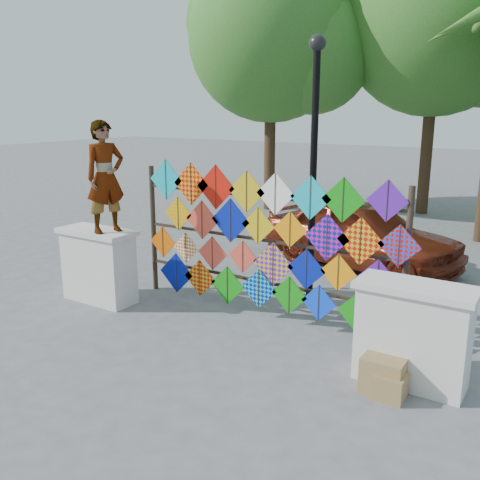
# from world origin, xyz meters

# --- Properties ---
(ground) EXTENTS (80.00, 80.00, 0.00)m
(ground) POSITION_xyz_m (0.00, 0.00, 0.00)
(ground) COLOR gray
(ground) RESTS_ON ground
(parapet_left) EXTENTS (1.40, 0.65, 1.28)m
(parapet_left) POSITION_xyz_m (-2.70, -0.20, 0.65)
(parapet_left) COLOR white
(parapet_left) RESTS_ON ground
(parapet_right) EXTENTS (1.40, 0.65, 1.28)m
(parapet_right) POSITION_xyz_m (2.70, -0.20, 0.65)
(parapet_right) COLOR white
(parapet_right) RESTS_ON ground
(kite_rack) EXTENTS (4.96, 0.24, 2.44)m
(kite_rack) POSITION_xyz_m (0.07, 0.73, 1.24)
(kite_rack) COLOR #2F231A
(kite_rack) RESTS_ON ground
(tree_west) EXTENTS (5.85, 5.20, 8.01)m
(tree_west) POSITION_xyz_m (-4.40, 9.03, 5.38)
(tree_west) COLOR #41311C
(tree_west) RESTS_ON ground
(tree_mid) EXTENTS (6.30, 5.60, 8.61)m
(tree_mid) POSITION_xyz_m (0.11, 11.03, 5.77)
(tree_mid) COLOR #41311C
(tree_mid) RESTS_ON ground
(vendor_woman) EXTENTS (0.62, 0.77, 1.84)m
(vendor_woman) POSITION_xyz_m (-2.40, -0.20, 2.20)
(vendor_woman) COLOR #99999E
(vendor_woman) RESTS_ON parapet_left
(sedan) EXTENTS (4.54, 2.57, 1.46)m
(sedan) POSITION_xyz_m (0.40, 4.26, 0.73)
(sedan) COLOR maroon
(sedan) RESTS_ON ground
(lamppost) EXTENTS (0.28, 0.28, 4.46)m
(lamppost) POSITION_xyz_m (0.30, 2.00, 2.69)
(lamppost) COLOR black
(lamppost) RESTS_ON ground
(cardboard_box_near) EXTENTS (0.50, 0.44, 0.44)m
(cardboard_box_near) POSITION_xyz_m (2.49, -0.56, 0.22)
(cardboard_box_near) COLOR #A3874F
(cardboard_box_near) RESTS_ON ground
(cardboard_box_far) EXTENTS (0.35, 0.32, 0.30)m
(cardboard_box_far) POSITION_xyz_m (2.61, -0.69, 0.15)
(cardboard_box_far) COLOR #A3874F
(cardboard_box_far) RESTS_ON ground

